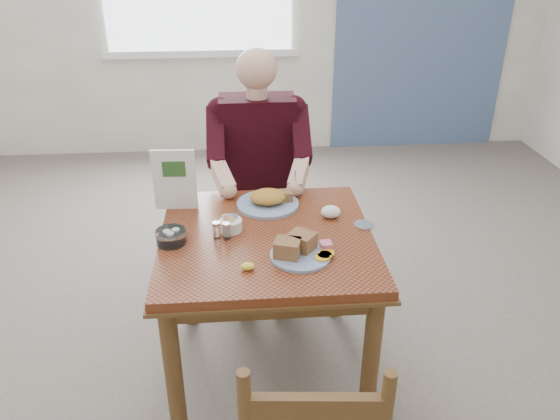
{
  "coord_description": "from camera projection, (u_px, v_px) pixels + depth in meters",
  "views": [
    {
      "loc": [
        -0.11,
        -2.01,
        1.91
      ],
      "look_at": [
        0.06,
        0.0,
        0.87
      ],
      "focal_mm": 35.0,
      "sensor_mm": 36.0,
      "label": 1
    }
  ],
  "objects": [
    {
      "name": "floor",
      "position": [
        268.0,
        368.0,
        2.66
      ],
      "size": [
        6.0,
        6.0,
        0.0
      ],
      "primitive_type": "plane",
      "color": "#5E524C",
      "rests_on": "ground"
    },
    {
      "name": "lemon_wedge",
      "position": [
        248.0,
        266.0,
        2.08
      ],
      "size": [
        0.05,
        0.04,
        0.03
      ],
      "primitive_type": "ellipsoid",
      "rotation": [
        0.0,
        0.0,
        0.02
      ],
      "color": "yellow",
      "rests_on": "table"
    },
    {
      "name": "napkin",
      "position": [
        331.0,
        212.0,
        2.45
      ],
      "size": [
        0.11,
        0.1,
        0.06
      ],
      "primitive_type": "ellipsoid",
      "rotation": [
        0.0,
        0.0,
        -0.32
      ],
      "color": "white",
      "rests_on": "table"
    },
    {
      "name": "metal_dish",
      "position": [
        364.0,
        225.0,
        2.38
      ],
      "size": [
        0.1,
        0.1,
        0.01
      ],
      "primitive_type": "cylinder",
      "rotation": [
        0.0,
        0.0,
        0.18
      ],
      "color": "silver",
      "rests_on": "table"
    },
    {
      "name": "table",
      "position": [
        267.0,
        257.0,
        2.37
      ],
      "size": [
        0.92,
        0.92,
        0.75
      ],
      "color": "brown",
      "rests_on": "ground"
    },
    {
      "name": "chair_far",
      "position": [
        259.0,
        207.0,
        3.15
      ],
      "size": [
        0.42,
        0.42,
        0.95
      ],
      "color": "brown",
      "rests_on": "ground"
    },
    {
      "name": "diner",
      "position": [
        259.0,
        159.0,
        2.92
      ],
      "size": [
        0.53,
        0.56,
        1.39
      ],
      "color": "tan",
      "rests_on": "chair_far"
    },
    {
      "name": "near_plate",
      "position": [
        299.0,
        249.0,
        2.16
      ],
      "size": [
        0.32,
        0.32,
        0.08
      ],
      "color": "white",
      "rests_on": "table"
    },
    {
      "name": "far_plate",
      "position": [
        269.0,
        200.0,
        2.55
      ],
      "size": [
        0.31,
        0.31,
        0.08
      ],
      "color": "white",
      "rests_on": "table"
    },
    {
      "name": "caddy",
      "position": [
        231.0,
        225.0,
        2.34
      ],
      "size": [
        0.12,
        0.12,
        0.07
      ],
      "color": "white",
      "rests_on": "table"
    },
    {
      "name": "shakers",
      "position": [
        222.0,
        230.0,
        2.28
      ],
      "size": [
        0.08,
        0.05,
        0.07
      ],
      "color": "white",
      "rests_on": "table"
    },
    {
      "name": "creamer",
      "position": [
        171.0,
        237.0,
        2.25
      ],
      "size": [
        0.13,
        0.13,
        0.06
      ],
      "color": "white",
      "rests_on": "table"
    },
    {
      "name": "menu",
      "position": [
        175.0,
        180.0,
        2.47
      ],
      "size": [
        0.2,
        0.03,
        0.29
      ],
      "color": "white",
      "rests_on": "table"
    }
  ]
}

